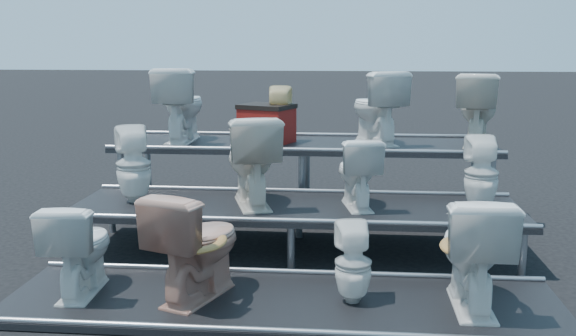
# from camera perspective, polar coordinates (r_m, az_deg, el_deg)

# --- Properties ---
(ground) EXTENTS (80.00, 80.00, 0.00)m
(ground) POSITION_cam_1_polar(r_m,az_deg,el_deg) (6.19, 0.66, -7.48)
(ground) COLOR black
(ground) RESTS_ON ground
(tier_front) EXTENTS (4.20, 1.20, 0.06)m
(tier_front) POSITION_cam_1_polar(r_m,az_deg,el_deg) (4.97, -0.56, -11.91)
(tier_front) COLOR black
(tier_front) RESTS_ON ground
(tier_mid) EXTENTS (4.20, 1.20, 0.46)m
(tier_mid) POSITION_cam_1_polar(r_m,az_deg,el_deg) (6.12, 0.67, -5.44)
(tier_mid) COLOR black
(tier_mid) RESTS_ON ground
(tier_back) EXTENTS (4.20, 1.20, 0.86)m
(tier_back) POSITION_cam_1_polar(r_m,az_deg,el_deg) (7.33, 1.48, -1.05)
(tier_back) COLOR black
(tier_back) RESTS_ON ground
(toilet_0) EXTENTS (0.44, 0.74, 0.74)m
(toilet_0) POSITION_cam_1_polar(r_m,az_deg,el_deg) (5.22, -18.04, -6.69)
(toilet_0) COLOR white
(toilet_0) RESTS_ON tier_front
(toilet_1) EXTENTS (0.74, 0.94, 0.85)m
(toilet_1) POSITION_cam_1_polar(r_m,az_deg,el_deg) (4.92, -8.12, -6.67)
(toilet_1) COLOR tan
(toilet_1) RESTS_ON tier_front
(toilet_2) EXTENTS (0.31, 0.32, 0.61)m
(toilet_2) POSITION_cam_1_polar(r_m,az_deg,el_deg) (4.83, 5.81, -8.41)
(toilet_2) COLOR white
(toilet_2) RESTS_ON tier_front
(toilet_3) EXTENTS (0.49, 0.85, 0.86)m
(toilet_3) POSITION_cam_1_polar(r_m,az_deg,el_deg) (4.88, 16.11, -7.05)
(toilet_3) COLOR white
(toilet_3) RESTS_ON tier_front
(toilet_4) EXTENTS (0.44, 0.44, 0.74)m
(toilet_4) POSITION_cam_1_polar(r_m,az_deg,el_deg) (6.29, -13.56, 0.30)
(toilet_4) COLOR white
(toilet_4) RESTS_ON tier_mid
(toilet_5) EXTENTS (0.70, 0.94, 0.86)m
(toilet_5) POSITION_cam_1_polar(r_m,az_deg,el_deg) (6.02, -3.29, 0.69)
(toilet_5) COLOR silver
(toilet_5) RESTS_ON tier_mid
(toilet_6) EXTENTS (0.49, 0.71, 0.66)m
(toilet_6) POSITION_cam_1_polar(r_m,az_deg,el_deg) (5.97, 6.16, -0.37)
(toilet_6) COLOR white
(toilet_6) RESTS_ON tier_mid
(toilet_7) EXTENTS (0.31, 0.32, 0.68)m
(toilet_7) POSITION_cam_1_polar(r_m,az_deg,el_deg) (6.09, 16.81, -0.46)
(toilet_7) COLOR white
(toilet_7) RESTS_ON tier_mid
(toilet_8) EXTENTS (0.48, 0.83, 0.84)m
(toilet_8) POSITION_cam_1_polar(r_m,az_deg,el_deg) (7.43, -9.50, 5.58)
(toilet_8) COLOR white
(toilet_8) RESTS_ON tier_back
(toilet_9) EXTENTS (0.29, 0.29, 0.63)m
(toilet_9) POSITION_cam_1_polar(r_m,az_deg,el_deg) (7.23, -0.78, 4.78)
(toilet_9) COLOR beige
(toilet_9) RESTS_ON tier_back
(toilet_10) EXTENTS (0.72, 0.91, 0.81)m
(toilet_10) POSITION_cam_1_polar(r_m,az_deg,el_deg) (7.19, 7.85, 5.36)
(toilet_10) COLOR white
(toilet_10) RESTS_ON tier_back
(toilet_11) EXTENTS (0.61, 0.86, 0.79)m
(toilet_11) POSITION_cam_1_polar(r_m,az_deg,el_deg) (7.33, 16.47, 5.04)
(toilet_11) COLOR silver
(toilet_11) RESTS_ON tier_back
(red_crate) EXTENTS (0.66, 0.60, 0.38)m
(red_crate) POSITION_cam_1_polar(r_m,az_deg,el_deg) (7.24, -1.90, 3.79)
(red_crate) COLOR maroon
(red_crate) RESTS_ON tier_back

